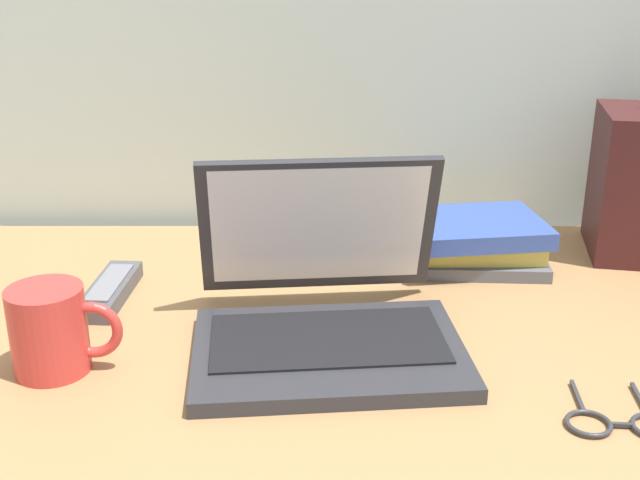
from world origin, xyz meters
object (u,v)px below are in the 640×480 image
remote_control_far (111,290)px  eyeglasses (621,423)px  laptop (326,306)px  book_stack (474,242)px  coffee_mug (53,330)px

remote_control_far → eyeglasses: 0.65m
laptop → book_stack: bearing=47.2°
eyeglasses → book_stack: 0.43m
eyeglasses → book_stack: size_ratio=0.53×
laptop → coffee_mug: size_ratio=2.65×
coffee_mug → book_stack: coffee_mug is taller
remote_control_far → eyeglasses: remote_control_far is taller
coffee_mug → remote_control_far: (0.01, 0.19, -0.04)m
coffee_mug → remote_control_far: size_ratio=0.77×
coffee_mug → book_stack: 0.61m
book_stack → coffee_mug: bearing=-149.3°
laptop → eyeglasses: bearing=-31.9°
coffee_mug → remote_control_far: bearing=85.5°
remote_control_far → coffee_mug: bearing=-94.5°
remote_control_far → book_stack: size_ratio=0.76×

